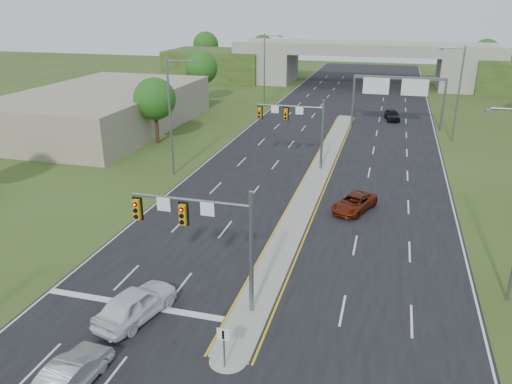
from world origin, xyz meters
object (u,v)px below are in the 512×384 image
at_px(signal_mast_far, 299,122).
at_px(overpass, 363,67).
at_px(car_white, 136,303).
at_px(signal_mast_near, 208,229).
at_px(car_far_c, 392,115).
at_px(car_far_a, 354,203).
at_px(sign_gantry, 397,88).
at_px(car_silver, 71,375).
at_px(keep_right_sign, 224,341).

xyz_separation_m(signal_mast_far, overpass, (2.26, 55.07, -1.17)).
bearing_deg(car_white, signal_mast_near, -137.10).
relative_size(car_white, car_far_c, 1.16).
relative_size(signal_mast_far, car_far_a, 1.49).
height_order(car_far_a, car_far_c, car_far_c).
height_order(sign_gantry, car_far_c, sign_gantry).
distance_m(signal_mast_far, car_silver, 32.81).
bearing_deg(signal_mast_near, car_silver, -116.59).
bearing_deg(car_far_c, car_silver, -112.02).
xyz_separation_m(keep_right_sign, car_silver, (-5.95, -2.90, -0.78)).
xyz_separation_m(signal_mast_near, car_far_a, (6.34, 15.60, -4.05)).
bearing_deg(overpass, signal_mast_far, -92.35).
relative_size(signal_mast_near, sign_gantry, 0.60).
height_order(overpass, car_white, overpass).
distance_m(overpass, car_silver, 87.68).
bearing_deg(signal_mast_far, car_far_c, 70.69).
distance_m(sign_gantry, car_far_a, 29.86).
bearing_deg(car_white, car_far_c, -89.36).
bearing_deg(keep_right_sign, signal_mast_near, 116.94).
bearing_deg(keep_right_sign, car_far_a, 78.52).
bearing_deg(car_white, overpass, -80.15).
bearing_deg(sign_gantry, keep_right_sign, -97.70).
bearing_deg(car_far_a, keep_right_sign, -79.69).
xyz_separation_m(keep_right_sign, car_white, (-5.73, 2.53, -0.64)).
bearing_deg(sign_gantry, signal_mast_far, -114.11).
height_order(keep_right_sign, car_silver, keep_right_sign).
relative_size(overpass, car_silver, 18.35).
height_order(car_silver, car_far_a, car_silver).
distance_m(keep_right_sign, sign_gantry, 50.04).
distance_m(overpass, car_far_c, 31.23).
height_order(signal_mast_far, car_white, signal_mast_far).
bearing_deg(signal_mast_far, sign_gantry, 65.89).
relative_size(overpass, car_white, 15.87).
distance_m(signal_mast_near, car_white, 5.53).
bearing_deg(car_far_c, car_white, -113.04).
relative_size(signal_mast_near, overpass, 0.09).
bearing_deg(signal_mast_near, keep_right_sign, -63.06).
xyz_separation_m(sign_gantry, overpass, (-6.68, 35.08, -1.69)).
xyz_separation_m(keep_right_sign, car_far_c, (6.37, 54.09, -0.76)).
bearing_deg(keep_right_sign, signal_mast_far, 94.39).
height_order(signal_mast_near, sign_gantry, signal_mast_near).
xyz_separation_m(car_silver, car_far_c, (12.32, 56.99, 0.02)).
height_order(keep_right_sign, overpass, overpass).
xyz_separation_m(signal_mast_near, overpass, (2.26, 80.07, -1.17)).
bearing_deg(keep_right_sign, car_silver, -153.98).
relative_size(car_white, car_silver, 1.16).
height_order(sign_gantry, car_far_a, sign_gantry).
distance_m(sign_gantry, overpass, 35.75).
bearing_deg(car_silver, signal_mast_near, -114.10).
bearing_deg(car_white, car_far_a, -105.37).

